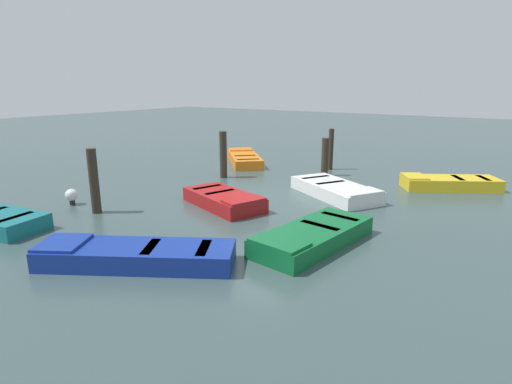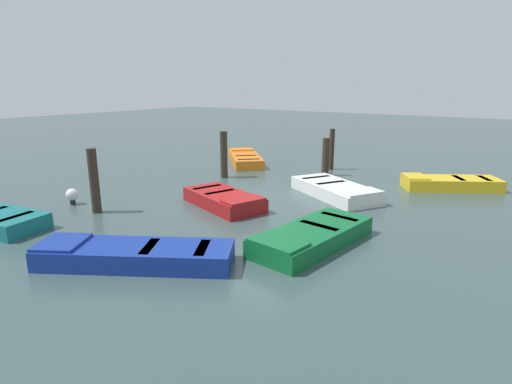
{
  "view_description": "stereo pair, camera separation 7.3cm",
  "coord_description": "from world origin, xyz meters",
  "px_view_note": "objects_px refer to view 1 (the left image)",
  "views": [
    {
      "loc": [
        -9.88,
        -6.67,
        3.48
      ],
      "look_at": [
        0.0,
        0.0,
        0.35
      ],
      "focal_mm": 28.85,
      "sensor_mm": 36.0,
      "label": 1
    },
    {
      "loc": [
        -9.84,
        -6.73,
        3.48
      ],
      "look_at": [
        0.0,
        0.0,
        0.35
      ],
      "focal_mm": 28.85,
      "sensor_mm": 36.0,
      "label": 2
    }
  ],
  "objects_px": {
    "rowboat_yellow": "(449,183)",
    "rowboat_red": "(224,199)",
    "mooring_piling_center": "(94,181)",
    "marker_buoy": "(72,195)",
    "rowboat_orange": "(244,158)",
    "rowboat_green": "(313,236)",
    "mooring_piling_near_left": "(331,149)",
    "rowboat_blue": "(135,255)",
    "mooring_piling_mid_left": "(325,157)",
    "rowboat_white": "(335,190)",
    "mooring_piling_far_right": "(223,155)"
  },
  "relations": [
    {
      "from": "rowboat_yellow",
      "to": "rowboat_blue",
      "type": "distance_m",
      "value": 10.91
    },
    {
      "from": "rowboat_blue",
      "to": "mooring_piling_mid_left",
      "type": "xyz_separation_m",
      "value": [
        9.69,
        0.42,
        0.52
      ]
    },
    {
      "from": "rowboat_green",
      "to": "marker_buoy",
      "type": "xyz_separation_m",
      "value": [
        -1.13,
        7.38,
        0.07
      ]
    },
    {
      "from": "rowboat_red",
      "to": "marker_buoy",
      "type": "bearing_deg",
      "value": -128.92
    },
    {
      "from": "rowboat_red",
      "to": "rowboat_green",
      "type": "bearing_deg",
      "value": -0.22
    },
    {
      "from": "rowboat_white",
      "to": "rowboat_blue",
      "type": "relative_size",
      "value": 0.9
    },
    {
      "from": "rowboat_blue",
      "to": "mooring_piling_near_left",
      "type": "xyz_separation_m",
      "value": [
        10.94,
        0.73,
        0.64
      ]
    },
    {
      "from": "rowboat_red",
      "to": "rowboat_blue",
      "type": "distance_m",
      "value": 4.29
    },
    {
      "from": "rowboat_yellow",
      "to": "mooring_piling_mid_left",
      "type": "xyz_separation_m",
      "value": [
        -0.45,
        4.46,
        0.52
      ]
    },
    {
      "from": "rowboat_yellow",
      "to": "rowboat_white",
      "type": "bearing_deg",
      "value": 15.69
    },
    {
      "from": "rowboat_orange",
      "to": "rowboat_yellow",
      "type": "height_order",
      "value": "same"
    },
    {
      "from": "rowboat_orange",
      "to": "mooring_piling_far_right",
      "type": "xyz_separation_m",
      "value": [
        -2.87,
        -1.08,
        0.67
      ]
    },
    {
      "from": "rowboat_red",
      "to": "marker_buoy",
      "type": "distance_m",
      "value": 4.54
    },
    {
      "from": "rowboat_blue",
      "to": "rowboat_green",
      "type": "bearing_deg",
      "value": -160.73
    },
    {
      "from": "rowboat_blue",
      "to": "marker_buoy",
      "type": "relative_size",
      "value": 8.0
    },
    {
      "from": "rowboat_red",
      "to": "mooring_piling_near_left",
      "type": "distance_m",
      "value": 6.82
    },
    {
      "from": "rowboat_blue",
      "to": "mooring_piling_near_left",
      "type": "distance_m",
      "value": 10.98
    },
    {
      "from": "rowboat_green",
      "to": "rowboat_blue",
      "type": "relative_size",
      "value": 0.86
    },
    {
      "from": "rowboat_orange",
      "to": "rowboat_white",
      "type": "bearing_deg",
      "value": -160.88
    },
    {
      "from": "mooring_piling_far_right",
      "to": "rowboat_white",
      "type": "bearing_deg",
      "value": -91.82
    },
    {
      "from": "rowboat_blue",
      "to": "rowboat_orange",
      "type": "bearing_deg",
      "value": -96.21
    },
    {
      "from": "mooring_piling_near_left",
      "to": "mooring_piling_center",
      "type": "relative_size",
      "value": 0.95
    },
    {
      "from": "rowboat_orange",
      "to": "rowboat_red",
      "type": "xyz_separation_m",
      "value": [
        -5.92,
        -3.5,
        0.0
      ]
    },
    {
      "from": "rowboat_white",
      "to": "rowboat_orange",
      "type": "distance_m",
      "value": 6.49
    },
    {
      "from": "mooring_piling_near_left",
      "to": "marker_buoy",
      "type": "bearing_deg",
      "value": 155.44
    },
    {
      "from": "rowboat_white",
      "to": "mooring_piling_center",
      "type": "distance_m",
      "value": 7.24
    },
    {
      "from": "mooring_piling_far_right",
      "to": "mooring_piling_near_left",
      "type": "distance_m",
      "value": 4.64
    },
    {
      "from": "rowboat_green",
      "to": "rowboat_yellow",
      "type": "relative_size",
      "value": 1.02
    },
    {
      "from": "rowboat_orange",
      "to": "rowboat_red",
      "type": "relative_size",
      "value": 1.14
    },
    {
      "from": "rowboat_white",
      "to": "mooring_piling_far_right",
      "type": "distance_m",
      "value": 4.71
    },
    {
      "from": "mooring_piling_near_left",
      "to": "marker_buoy",
      "type": "xyz_separation_m",
      "value": [
        -9.17,
        4.19,
        -0.57
      ]
    },
    {
      "from": "mooring_piling_far_right",
      "to": "marker_buoy",
      "type": "xyz_separation_m",
      "value": [
        -5.43,
        1.44,
        -0.6
      ]
    },
    {
      "from": "marker_buoy",
      "to": "rowboat_yellow",
      "type": "bearing_deg",
      "value": -47.0
    },
    {
      "from": "mooring_piling_far_right",
      "to": "rowboat_red",
      "type": "bearing_deg",
      "value": -141.5
    },
    {
      "from": "rowboat_orange",
      "to": "rowboat_red",
      "type": "height_order",
      "value": "same"
    },
    {
      "from": "mooring_piling_near_left",
      "to": "rowboat_blue",
      "type": "bearing_deg",
      "value": -176.16
    },
    {
      "from": "rowboat_orange",
      "to": "rowboat_green",
      "type": "bearing_deg",
      "value": -178.76
    },
    {
      "from": "rowboat_yellow",
      "to": "mooring_piling_far_right",
      "type": "bearing_deg",
      "value": -10.14
    },
    {
      "from": "rowboat_red",
      "to": "marker_buoy",
      "type": "xyz_separation_m",
      "value": [
        -2.39,
        3.87,
        0.07
      ]
    },
    {
      "from": "rowboat_orange",
      "to": "mooring_piling_center",
      "type": "relative_size",
      "value": 1.86
    },
    {
      "from": "rowboat_yellow",
      "to": "mooring_piling_center",
      "type": "height_order",
      "value": "mooring_piling_center"
    },
    {
      "from": "rowboat_green",
      "to": "rowboat_red",
      "type": "height_order",
      "value": "same"
    },
    {
      "from": "rowboat_blue",
      "to": "mooring_piling_far_right",
      "type": "xyz_separation_m",
      "value": [
        7.2,
        3.48,
        0.67
      ]
    },
    {
      "from": "rowboat_orange",
      "to": "mooring_piling_far_right",
      "type": "relative_size",
      "value": 1.9
    },
    {
      "from": "rowboat_white",
      "to": "mooring_piling_mid_left",
      "type": "relative_size",
      "value": 2.33
    },
    {
      "from": "rowboat_blue",
      "to": "marker_buoy",
      "type": "bearing_deg",
      "value": -50.35
    },
    {
      "from": "mooring_piling_center",
      "to": "marker_buoy",
      "type": "height_order",
      "value": "mooring_piling_center"
    },
    {
      "from": "rowboat_white",
      "to": "rowboat_yellow",
      "type": "bearing_deg",
      "value": 77.49
    },
    {
      "from": "mooring_piling_mid_left",
      "to": "mooring_piling_near_left",
      "type": "distance_m",
      "value": 1.3
    },
    {
      "from": "rowboat_yellow",
      "to": "rowboat_red",
      "type": "height_order",
      "value": "same"
    }
  ]
}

